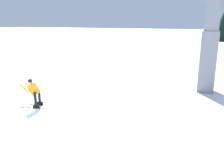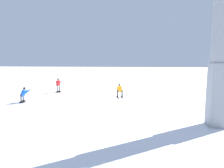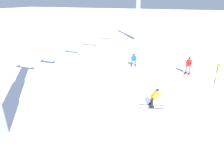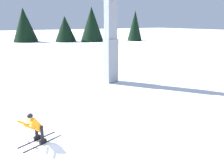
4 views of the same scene
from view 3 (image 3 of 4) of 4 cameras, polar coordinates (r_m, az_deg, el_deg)
The scene contains 6 objects.
ground_plane at distance 14.36m, azimuth 13.27°, elevation -4.80°, with size 260.00×260.00×0.00m, color white.
skier_carving_main at distance 13.18m, azimuth 12.34°, elevation -3.65°, with size 1.07×1.78×1.48m.
lift_tower_far at distance 34.98m, azimuth 7.61°, elevation 20.01°, with size 0.68×2.36×10.86m.
trail_marker_pole at distance 17.59m, azimuth 28.17°, elevation 2.52°, with size 0.07×0.28×2.19m.
skier_distant_uphill at distance 21.18m, azimuth 6.39°, elevation 7.30°, with size 1.77×0.87×1.47m.
skier_distant_downhill at distance 19.93m, azimuth 21.49°, elevation 5.36°, with size 1.65×0.86×1.71m.
Camera 3 is at (-12.61, -1.50, 6.70)m, focal length 31.29 mm.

